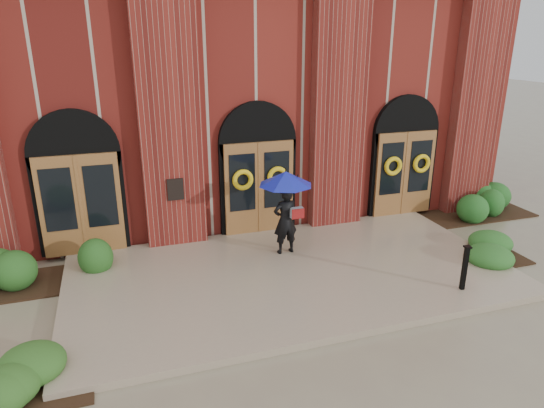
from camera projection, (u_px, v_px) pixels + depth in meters
name	position (u px, v px, depth m)	size (l,w,h in m)	color
ground	(294.00, 280.00, 11.06)	(90.00, 90.00, 0.00)	gray
landing	(292.00, 274.00, 11.17)	(10.00, 5.30, 0.15)	gray
church_building	(211.00, 86.00, 17.78)	(16.20, 12.53, 7.00)	maroon
man_with_umbrella	(286.00, 197.00, 11.64)	(1.41, 1.41, 2.09)	black
metal_post	(465.00, 267.00, 10.19)	(0.15, 0.15, 1.00)	black
hedge_wall_left	(42.00, 266.00, 10.79)	(3.21, 1.29, 0.83)	#204C19
hedge_wall_right	(478.00, 202.00, 14.93)	(3.16, 1.26, 0.81)	#1F531D
hedge_front_left	(38.00, 370.00, 7.67)	(1.50, 1.29, 0.53)	#28501B
hedge_front_right	(490.00, 247.00, 12.14)	(1.44, 1.24, 0.51)	#24571F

